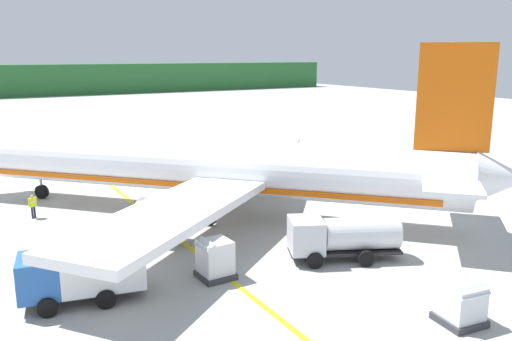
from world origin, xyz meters
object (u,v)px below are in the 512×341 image
object	(u,v)px
service_truck_fuel	(342,236)
service_truck_baggage	(84,271)
airliner_foreground	(209,167)
crew_loader_left	(106,239)
cargo_container_near	(215,259)
cargo_container_mid	(461,304)
crew_marshaller	(33,204)

from	to	relation	value
service_truck_fuel	service_truck_baggage	size ratio (longest dim) A/B	1.10
service_truck_baggage	airliner_foreground	bearing A→B (deg)	41.41
airliner_foreground	crew_loader_left	world-z (taller)	airliner_foreground
cargo_container_near	cargo_container_mid	world-z (taller)	cargo_container_near
airliner_foreground	service_truck_baggage	size ratio (longest dim) A/B	5.62
cargo_container_near	cargo_container_mid	xyz separation A→B (m)	(6.99, -9.44, -0.12)
service_truck_fuel	cargo_container_near	xyz separation A→B (m)	(-7.18, 1.27, -0.39)
crew_loader_left	service_truck_baggage	bearing A→B (deg)	-114.88
cargo_container_mid	crew_loader_left	xyz separation A→B (m)	(-11.04, 15.04, 0.16)
service_truck_fuel	cargo_container_mid	world-z (taller)	service_truck_fuel
cargo_container_near	crew_loader_left	bearing A→B (deg)	125.86
service_truck_fuel	airliner_foreground	bearing A→B (deg)	102.89
service_truck_baggage	crew_loader_left	distance (m)	5.41
airliner_foreground	cargo_container_mid	xyz separation A→B (m)	(2.46, -19.72, -2.50)
airliner_foreground	cargo_container_near	distance (m)	11.49
service_truck_baggage	cargo_container_mid	size ratio (longest dim) A/B	3.03
airliner_foreground	crew_marshaller	size ratio (longest dim) A/B	19.28
service_truck_fuel	cargo_container_near	size ratio (longest dim) A/B	3.01
service_truck_fuel	service_truck_baggage	world-z (taller)	service_truck_baggage
airliner_foreground	service_truck_baggage	bearing A→B (deg)	-138.59
service_truck_fuel	crew_loader_left	bearing A→B (deg)	148.54
crew_marshaller	airliner_foreground	bearing A→B (deg)	-24.84
airliner_foreground	cargo_container_near	xyz separation A→B (m)	(-4.54, -10.29, -2.38)
cargo_container_mid	crew_marshaller	bearing A→B (deg)	118.66
crew_marshaller	service_truck_fuel	bearing A→B (deg)	-50.48
service_truck_fuel	crew_marshaller	bearing A→B (deg)	129.52
service_truck_fuel	service_truck_baggage	bearing A→B (deg)	171.68
crew_marshaller	crew_loader_left	xyz separation A→B (m)	(2.55, -9.84, 0.05)
service_truck_fuel	cargo_container_mid	xyz separation A→B (m)	(-0.19, -8.17, -0.50)
service_truck_baggage	cargo_container_near	world-z (taller)	service_truck_baggage
cargo_container_near	crew_loader_left	size ratio (longest dim) A/B	1.20
crew_loader_left	crew_marshaller	bearing A→B (deg)	104.55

